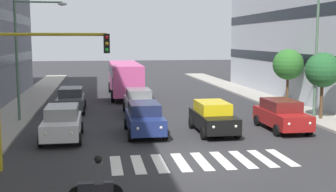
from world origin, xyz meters
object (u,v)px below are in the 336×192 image
(street_tree_1, at_px, (323,70))
(street_tree_2, at_px, (288,65))
(traffic_light_gantry, at_px, (30,76))
(car_0, at_px, (282,115))
(car_row2_0, at_px, (139,101))
(motorcycle_with_rider, at_px, (97,184))
(street_lamp_left, at_px, (309,42))
(car_1, at_px, (213,117))
(car_row2_1, at_px, (71,100))
(street_lamp_right, at_px, (25,47))
(car_2, at_px, (144,118))
(car_3, at_px, (62,122))
(bus_behind_traffic, at_px, (125,76))

(street_tree_1, bearing_deg, street_tree_2, -93.55)
(traffic_light_gantry, bearing_deg, car_0, -156.65)
(street_tree_2, bearing_deg, car_row2_0, 6.90)
(motorcycle_with_rider, bearing_deg, street_lamp_left, -137.74)
(car_1, xyz_separation_m, car_row2_0, (3.42, -6.74, 0.00))
(car_row2_1, height_order, street_lamp_right, street_lamp_right)
(traffic_light_gantry, distance_m, street_lamp_left, 17.29)
(car_2, bearing_deg, traffic_light_gantry, 48.49)
(street_tree_2, bearing_deg, car_1, 45.31)
(car_3, height_order, street_tree_2, street_tree_2)
(street_lamp_right, relative_size, street_tree_1, 1.77)
(car_row2_0, relative_size, traffic_light_gantry, 0.81)
(street_lamp_left, bearing_deg, street_tree_1, -175.44)
(car_0, relative_size, car_1, 1.00)
(street_tree_1, bearing_deg, bus_behind_traffic, -50.81)
(car_0, relative_size, car_row2_0, 1.00)
(car_row2_0, distance_m, bus_behind_traffic, 9.73)
(car_1, relative_size, car_2, 1.00)
(car_3, relative_size, car_row2_1, 1.00)
(bus_behind_traffic, bearing_deg, car_row2_0, 91.91)
(car_2, distance_m, car_3, 4.33)
(street_lamp_left, height_order, street_lamp_right, street_lamp_left)
(street_lamp_left, xyz_separation_m, street_lamp_right, (17.17, -2.59, -0.28))
(car_0, distance_m, street_lamp_right, 15.78)
(bus_behind_traffic, height_order, street_tree_2, street_tree_2)
(car_row2_1, distance_m, street_lamp_left, 16.48)
(car_row2_0, relative_size, street_tree_1, 1.07)
(car_row2_0, distance_m, traffic_light_gantry, 13.56)
(car_2, bearing_deg, car_row2_0, -92.86)
(car_row2_1, distance_m, street_tree_1, 17.06)
(car_row2_1, height_order, street_tree_2, street_tree_2)
(car_2, distance_m, bus_behind_traffic, 16.17)
(car_2, bearing_deg, motorcycle_with_rider, 75.23)
(car_row2_1, relative_size, bus_behind_traffic, 0.42)
(car_3, height_order, car_row2_1, same)
(car_row2_1, xyz_separation_m, bus_behind_traffic, (-4.34, -7.95, 0.97))
(traffic_light_gantry, xyz_separation_m, street_tree_2, (-16.81, -13.53, -0.48))
(bus_behind_traffic, bearing_deg, car_1, 102.85)
(car_row2_1, height_order, street_tree_1, street_tree_1)
(motorcycle_with_rider, distance_m, street_lamp_left, 18.05)
(traffic_light_gantry, bearing_deg, car_3, -97.99)
(car_1, bearing_deg, street_lamp_left, -160.82)
(car_2, relative_size, street_lamp_left, 0.56)
(car_2, distance_m, car_row2_1, 9.27)
(street_lamp_left, bearing_deg, car_row2_1, -22.65)
(car_3, bearing_deg, car_row2_1, -89.70)
(car_1, distance_m, street_tree_2, 11.68)
(street_lamp_left, bearing_deg, traffic_light_gantry, 26.57)
(car_row2_0, bearing_deg, car_1, 116.91)
(traffic_light_gantry, bearing_deg, street_tree_1, -154.65)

